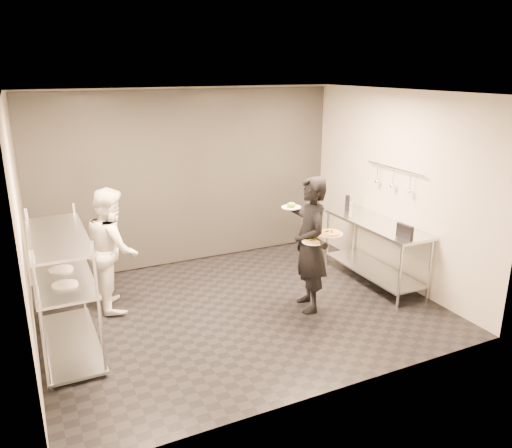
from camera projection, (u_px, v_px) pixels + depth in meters
name	position (u px, v px, depth m)	size (l,w,h in m)	color
room_shell	(207.00, 188.00, 7.25)	(5.00, 4.00, 2.80)	black
pass_rack	(63.00, 286.00, 5.54)	(0.60, 1.60, 1.50)	silver
prep_counter	(375.00, 241.00, 7.36)	(0.60, 1.80, 0.92)	silver
utensil_rail	(394.00, 179.00, 7.19)	(0.07, 1.20, 0.31)	silver
waiter	(310.00, 245.00, 6.44)	(0.65, 0.43, 1.79)	black
chef	(113.00, 249.00, 6.53)	(0.79, 0.62, 1.63)	white
pizza_plate_near	(313.00, 241.00, 6.21)	(0.28, 0.28, 0.05)	silver
pizza_plate_far	(330.00, 233.00, 6.31)	(0.32, 0.32, 0.05)	silver
salad_plate	(291.00, 206.00, 6.49)	(0.26, 0.26, 0.07)	silver
pos_monitor	(405.00, 231.00, 6.58)	(0.05, 0.26, 0.19)	black
bottle_green	(351.00, 209.00, 7.56)	(0.06, 0.06, 0.22)	gray
bottle_clear	(350.00, 202.00, 7.97)	(0.06, 0.06, 0.21)	gray
bottle_dark	(347.00, 203.00, 7.84)	(0.07, 0.07, 0.25)	black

